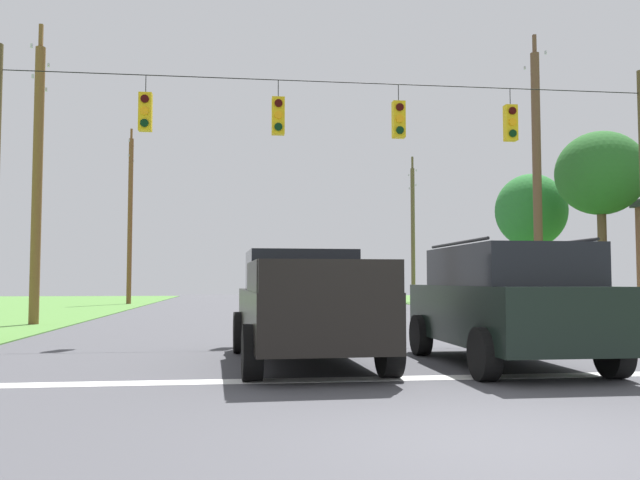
{
  "coord_description": "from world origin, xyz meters",
  "views": [
    {
      "loc": [
        -2.37,
        -5.7,
        1.42
      ],
      "look_at": [
        -0.51,
        9.38,
        2.34
      ],
      "focal_mm": 37.32,
      "sensor_mm": 36.0,
      "label": 1
    }
  ],
  "objects_px": {
    "utility_pole_mid_right": "(537,180)",
    "utility_pole_far_right": "(413,230)",
    "suv_black": "(505,302)",
    "utility_pole_far_left": "(130,216)",
    "overhead_signal_span": "(339,180)",
    "tree_roadside_far_right": "(531,211)",
    "pickup_truck": "(304,306)",
    "tree_roadside_right": "(601,174)",
    "utility_pole_mid_left": "(37,177)",
    "distant_car_crossing_white": "(470,293)"
  },
  "relations": [
    {
      "from": "utility_pole_far_right",
      "to": "utility_pole_mid_left",
      "type": "height_order",
      "value": "utility_pole_mid_left"
    },
    {
      "from": "overhead_signal_span",
      "to": "pickup_truck",
      "type": "xyz_separation_m",
      "value": [
        -1.39,
        -5.1,
        -3.0
      ]
    },
    {
      "from": "distant_car_crossing_white",
      "to": "tree_roadside_right",
      "type": "bearing_deg",
      "value": -74.51
    },
    {
      "from": "utility_pole_mid_left",
      "to": "utility_pole_far_right",
      "type": "bearing_deg",
      "value": 47.77
    },
    {
      "from": "utility_pole_far_right",
      "to": "utility_pole_mid_left",
      "type": "bearing_deg",
      "value": -132.23
    },
    {
      "from": "pickup_truck",
      "to": "utility_pole_mid_left",
      "type": "height_order",
      "value": "utility_pole_mid_left"
    },
    {
      "from": "distant_car_crossing_white",
      "to": "utility_pole_far_left",
      "type": "xyz_separation_m",
      "value": [
        -18.17,
        7.63,
        4.48
      ]
    },
    {
      "from": "utility_pole_far_right",
      "to": "utility_pole_mid_left",
      "type": "distance_m",
      "value": 26.08
    },
    {
      "from": "tree_roadside_right",
      "to": "pickup_truck",
      "type": "bearing_deg",
      "value": -135.25
    },
    {
      "from": "distant_car_crossing_white",
      "to": "tree_roadside_right",
      "type": "relative_size",
      "value": 0.6
    },
    {
      "from": "suv_black",
      "to": "distant_car_crossing_white",
      "type": "height_order",
      "value": "suv_black"
    },
    {
      "from": "suv_black",
      "to": "utility_pole_mid_left",
      "type": "height_order",
      "value": "utility_pole_mid_left"
    },
    {
      "from": "utility_pole_mid_left",
      "to": "overhead_signal_span",
      "type": "bearing_deg",
      "value": -31.68
    },
    {
      "from": "utility_pole_mid_right",
      "to": "utility_pole_mid_left",
      "type": "relative_size",
      "value": 1.11
    },
    {
      "from": "utility_pole_far_right",
      "to": "utility_pole_mid_left",
      "type": "relative_size",
      "value": 0.96
    },
    {
      "from": "utility_pole_far_left",
      "to": "tree_roadside_far_right",
      "type": "bearing_deg",
      "value": -31.7
    },
    {
      "from": "suv_black",
      "to": "utility_pole_far_left",
      "type": "bearing_deg",
      "value": 110.02
    },
    {
      "from": "utility_pole_far_right",
      "to": "utility_pole_far_left",
      "type": "distance_m",
      "value": 17.56
    },
    {
      "from": "utility_pole_mid_right",
      "to": "suv_black",
      "type": "bearing_deg",
      "value": -117.44
    },
    {
      "from": "suv_black",
      "to": "utility_pole_mid_left",
      "type": "bearing_deg",
      "value": 133.61
    },
    {
      "from": "tree_roadside_right",
      "to": "utility_pole_mid_right",
      "type": "bearing_deg",
      "value": -167.07
    },
    {
      "from": "pickup_truck",
      "to": "utility_pole_far_left",
      "type": "height_order",
      "value": "utility_pole_far_left"
    },
    {
      "from": "overhead_signal_span",
      "to": "utility_pole_far_right",
      "type": "xyz_separation_m",
      "value": [
        8.59,
        24.83,
        0.69
      ]
    },
    {
      "from": "distant_car_crossing_white",
      "to": "utility_pole_far_left",
      "type": "bearing_deg",
      "value": 157.23
    },
    {
      "from": "distant_car_crossing_white",
      "to": "utility_pole_mid_right",
      "type": "xyz_separation_m",
      "value": [
        -0.59,
        -9.17,
        4.39
      ]
    },
    {
      "from": "overhead_signal_span",
      "to": "utility_pole_mid_right",
      "type": "height_order",
      "value": "utility_pole_mid_right"
    },
    {
      "from": "utility_pole_far_right",
      "to": "suv_black",
      "type": "bearing_deg",
      "value": -102.26
    },
    {
      "from": "utility_pole_mid_right",
      "to": "utility_pole_far_left",
      "type": "relative_size",
      "value": 1.03
    },
    {
      "from": "distant_car_crossing_white",
      "to": "utility_pole_mid_left",
      "type": "relative_size",
      "value": 0.45
    },
    {
      "from": "utility_pole_mid_right",
      "to": "utility_pole_far_right",
      "type": "height_order",
      "value": "utility_pole_mid_right"
    },
    {
      "from": "utility_pole_mid_left",
      "to": "tree_roadside_right",
      "type": "distance_m",
      "value": 20.67
    },
    {
      "from": "utility_pole_far_left",
      "to": "tree_roadside_far_right",
      "type": "relative_size",
      "value": 1.69
    },
    {
      "from": "tree_roadside_far_right",
      "to": "utility_pole_mid_left",
      "type": "bearing_deg",
      "value": -162.05
    },
    {
      "from": "suv_black",
      "to": "utility_pole_far_right",
      "type": "bearing_deg",
      "value": 77.74
    },
    {
      "from": "utility_pole_far_left",
      "to": "distant_car_crossing_white",
      "type": "bearing_deg",
      "value": -22.77
    },
    {
      "from": "suv_black",
      "to": "utility_pole_far_left",
      "type": "height_order",
      "value": "utility_pole_far_left"
    },
    {
      "from": "utility_pole_mid_left",
      "to": "utility_pole_far_left",
      "type": "height_order",
      "value": "utility_pole_far_left"
    },
    {
      "from": "overhead_signal_span",
      "to": "utility_pole_far_left",
      "type": "height_order",
      "value": "utility_pole_far_left"
    },
    {
      "from": "suv_black",
      "to": "tree_roadside_far_right",
      "type": "relative_size",
      "value": 0.77
    },
    {
      "from": "utility_pole_far_left",
      "to": "tree_roadside_right",
      "type": "xyz_separation_m",
      "value": [
        20.53,
        -16.12,
        0.31
      ]
    },
    {
      "from": "suv_black",
      "to": "pickup_truck",
      "type": "bearing_deg",
      "value": 166.8
    },
    {
      "from": "suv_black",
      "to": "tree_roadside_far_right",
      "type": "height_order",
      "value": "tree_roadside_far_right"
    },
    {
      "from": "overhead_signal_span",
      "to": "tree_roadside_far_right",
      "type": "xyz_separation_m",
      "value": [
        10.58,
        11.84,
        0.55
      ]
    },
    {
      "from": "utility_pole_mid_right",
      "to": "tree_roadside_right",
      "type": "relative_size",
      "value": 1.48
    },
    {
      "from": "overhead_signal_span",
      "to": "distant_car_crossing_white",
      "type": "height_order",
      "value": "overhead_signal_span"
    },
    {
      "from": "utility_pole_far_right",
      "to": "tree_roadside_far_right",
      "type": "xyz_separation_m",
      "value": [
        1.99,
        -12.99,
        -0.14
      ]
    },
    {
      "from": "distant_car_crossing_white",
      "to": "utility_pole_mid_left",
      "type": "distance_m",
      "value": 21.48
    },
    {
      "from": "utility_pole_mid_left",
      "to": "utility_pole_far_left",
      "type": "distance_m",
      "value": 18.38
    },
    {
      "from": "utility_pole_mid_left",
      "to": "tree_roadside_far_right",
      "type": "xyz_separation_m",
      "value": [
        19.52,
        6.32,
        -0.22
      ]
    },
    {
      "from": "pickup_truck",
      "to": "tree_roadside_right",
      "type": "distance_m",
      "value": 18.86
    }
  ]
}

